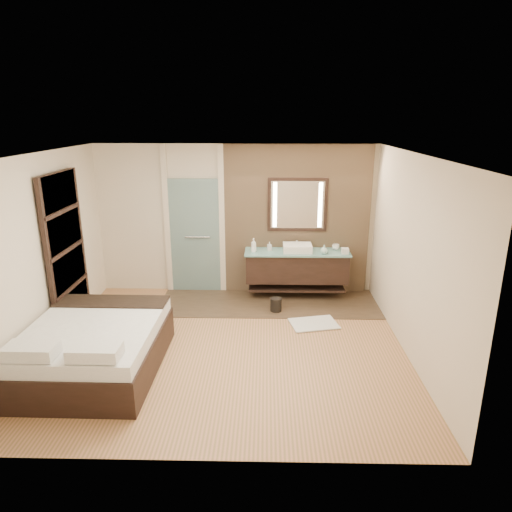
{
  "coord_description": "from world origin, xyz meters",
  "views": [
    {
      "loc": [
        0.54,
        -5.83,
        3.17
      ],
      "look_at": [
        0.4,
        0.6,
        1.18
      ],
      "focal_mm": 32.0,
      "sensor_mm": 36.0,
      "label": 1
    }
  ],
  "objects_px": {
    "mirror_unit": "(297,205)",
    "bed": "(94,347)",
    "vanity": "(297,266)",
    "waste_bin": "(276,305)"
  },
  "relations": [
    {
      "from": "vanity",
      "to": "waste_bin",
      "type": "xyz_separation_m",
      "value": [
        -0.38,
        -0.67,
        -0.46
      ]
    },
    {
      "from": "mirror_unit",
      "to": "bed",
      "type": "bearing_deg",
      "value": -134.46
    },
    {
      "from": "vanity",
      "to": "bed",
      "type": "xyz_separation_m",
      "value": [
        -2.75,
        -2.56,
        -0.26
      ]
    },
    {
      "from": "mirror_unit",
      "to": "bed",
      "type": "xyz_separation_m",
      "value": [
        -2.75,
        -2.8,
        -1.33
      ]
    },
    {
      "from": "mirror_unit",
      "to": "bed",
      "type": "relative_size",
      "value": 0.52
    },
    {
      "from": "waste_bin",
      "to": "mirror_unit",
      "type": "bearing_deg",
      "value": 67.37
    },
    {
      "from": "vanity",
      "to": "bed",
      "type": "relative_size",
      "value": 0.91
    },
    {
      "from": "vanity",
      "to": "bed",
      "type": "distance_m",
      "value": 3.77
    },
    {
      "from": "vanity",
      "to": "mirror_unit",
      "type": "xyz_separation_m",
      "value": [
        0.0,
        0.24,
        1.07
      ]
    },
    {
      "from": "bed",
      "to": "waste_bin",
      "type": "bearing_deg",
      "value": 39.25
    }
  ]
}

